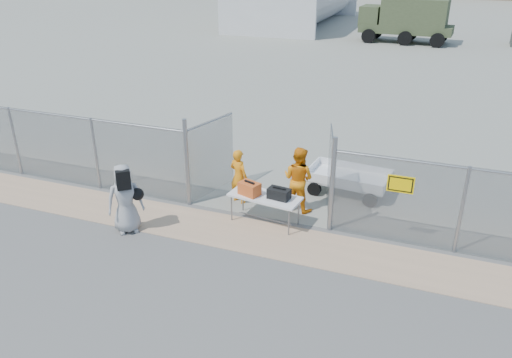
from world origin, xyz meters
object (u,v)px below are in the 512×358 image
at_px(visitor, 125,199).
at_px(folding_table, 265,209).
at_px(security_worker_left, 239,176).
at_px(utility_trailer, 349,181).
at_px(security_worker_right, 298,179).

bearing_deg(visitor, folding_table, -13.08).
height_order(security_worker_left, utility_trailer, security_worker_left).
distance_m(folding_table, utility_trailer, 3.09).
relative_size(security_worker_right, visitor, 1.00).
height_order(security_worker_right, visitor, security_worker_right).
bearing_deg(security_worker_left, utility_trailer, -130.12).
bearing_deg(utility_trailer, security_worker_left, -142.67).
relative_size(folding_table, utility_trailer, 0.61).
bearing_deg(visitor, security_worker_right, -4.68).
height_order(folding_table, visitor, visitor).
distance_m(security_worker_right, utility_trailer, 1.97).
height_order(security_worker_left, visitor, visitor).
bearing_deg(folding_table, security_worker_left, 148.18).
bearing_deg(security_worker_left, folding_table, 159.34).
height_order(security_worker_right, utility_trailer, security_worker_right).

